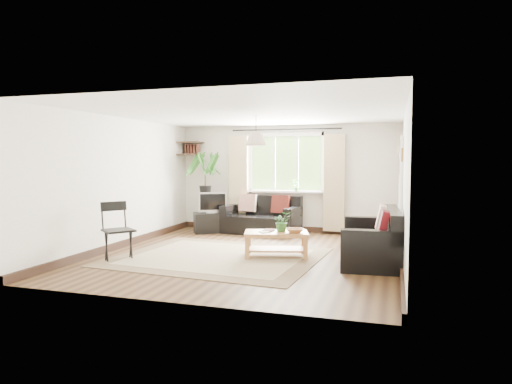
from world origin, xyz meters
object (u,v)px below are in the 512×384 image
(sofa_right, at_px, (371,237))
(palm_stand, at_px, (205,191))
(sofa_back, at_px, (261,216))
(folding_chair, at_px, (119,231))
(tv_stand, at_px, (213,223))
(coffee_table, at_px, (276,244))

(sofa_right, height_order, palm_stand, palm_stand)
(sofa_back, relative_size, sofa_right, 0.97)
(sofa_back, height_order, folding_chair, folding_chair)
(sofa_right, height_order, tv_stand, sofa_right)
(sofa_back, xyz_separation_m, sofa_right, (2.46, -2.24, 0.01))
(sofa_right, relative_size, tv_stand, 2.10)
(sofa_back, relative_size, palm_stand, 0.92)
(sofa_back, height_order, sofa_right, sofa_right)
(tv_stand, distance_m, palm_stand, 0.79)
(sofa_right, relative_size, coffee_table, 1.65)
(sofa_back, bearing_deg, coffee_table, -62.21)
(sofa_back, xyz_separation_m, coffee_table, (0.94, -2.31, -0.18))
(tv_stand, xyz_separation_m, palm_stand, (-0.28, 0.25, 0.69))
(sofa_back, bearing_deg, folding_chair, -107.87)
(sofa_back, distance_m, sofa_right, 3.33)
(sofa_back, distance_m, folding_chair, 3.59)
(coffee_table, distance_m, palm_stand, 3.38)
(coffee_table, distance_m, folding_chair, 2.58)
(sofa_right, xyz_separation_m, folding_chair, (-3.89, -1.04, 0.06))
(coffee_table, relative_size, tv_stand, 1.27)
(sofa_right, height_order, folding_chair, folding_chair)
(tv_stand, relative_size, folding_chair, 0.87)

